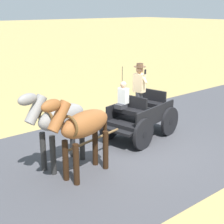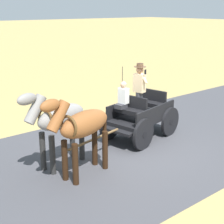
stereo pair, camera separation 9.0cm
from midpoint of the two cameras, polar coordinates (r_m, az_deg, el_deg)
ground_plane at (r=10.53m, az=4.56°, el=-5.65°), size 200.00×200.00×0.00m
road_surface at (r=10.53m, az=4.56°, el=-5.63°), size 6.38×160.00×0.01m
horse_drawn_carriage at (r=10.86m, az=4.91°, el=-0.35°), size 1.86×4.51×2.50m
horse_near_side at (r=8.23m, az=-4.85°, el=-2.47°), size 0.87×2.15×2.21m
horse_off_side at (r=8.82m, az=-8.77°, el=-1.25°), size 0.91×2.15×2.21m
traffic_cone at (r=13.79m, az=3.02°, el=1.09°), size 0.32×0.32×0.50m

